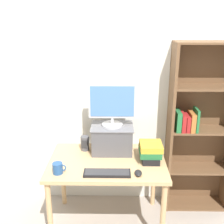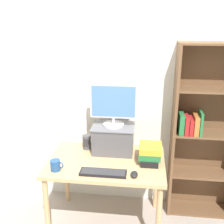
{
  "view_description": "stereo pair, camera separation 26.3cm",
  "coord_description": "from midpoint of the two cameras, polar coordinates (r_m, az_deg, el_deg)",
  "views": [
    {
      "loc": [
        0.08,
        -2.41,
        2.05
      ],
      "look_at": [
        0.05,
        0.08,
        1.2
      ],
      "focal_mm": 45.0,
      "sensor_mm": 36.0,
      "label": 1
    },
    {
      "loc": [
        0.35,
        -2.39,
        2.05
      ],
      "look_at": [
        0.05,
        0.08,
        1.2
      ],
      "focal_mm": 45.0,
      "sensor_mm": 36.0,
      "label": 2
    }
  ],
  "objects": [
    {
      "name": "coffee_mug",
      "position": [
        2.59,
        -8.52,
        -10.72
      ],
      "size": [
        0.12,
        0.09,
        0.1
      ],
      "color": "#234C84",
      "rests_on": "desk"
    },
    {
      "name": "desk",
      "position": [
        2.79,
        1.58,
        -11.37
      ],
      "size": [
        1.12,
        0.75,
        0.74
      ],
      "color": "tan",
      "rests_on": "ground_plane"
    },
    {
      "name": "riser_box",
      "position": [
        2.87,
        2.94,
        -5.33
      ],
      "size": [
        0.42,
        0.33,
        0.28
      ],
      "color": "#515156",
      "rests_on": "desk"
    },
    {
      "name": "keyboard",
      "position": [
        2.52,
        1.24,
        -12.3
      ],
      "size": [
        0.41,
        0.13,
        0.02
      ],
      "color": "black",
      "rests_on": "desk"
    },
    {
      "name": "desk_speaker",
      "position": [
        2.94,
        -2.6,
        -6.17
      ],
      "size": [
        0.09,
        0.09,
        0.15
      ],
      "color": "#4C4C51",
      "rests_on": "desk"
    },
    {
      "name": "bookshelf_unit",
      "position": [
        3.07,
        20.6,
        -3.89
      ],
      "size": [
        0.7,
        0.28,
        1.83
      ],
      "color": "brown",
      "rests_on": "ground_plane"
    },
    {
      "name": "ground_plane",
      "position": [
        3.17,
        1.47,
        -21.59
      ],
      "size": [
        12.0,
        12.0,
        0.0
      ],
      "primitive_type": "plane",
      "color": "#9E9389"
    },
    {
      "name": "computer_mouse",
      "position": [
        2.51,
        7.61,
        -12.53
      ],
      "size": [
        0.06,
        0.1,
        0.04
      ],
      "color": "black",
      "rests_on": "desk"
    },
    {
      "name": "book_stack",
      "position": [
        2.72,
        10.49,
        -8.31
      ],
      "size": [
        0.21,
        0.25,
        0.17
      ],
      "color": "black",
      "rests_on": "desk"
    },
    {
      "name": "computer_monitor",
      "position": [
        2.74,
        3.06,
        1.55
      ],
      "size": [
        0.46,
        0.21,
        0.43
      ],
      "color": "#B7B7BA",
      "rests_on": "riser_box"
    },
    {
      "name": "back_wall",
      "position": [
        3.02,
        2.61,
        4.33
      ],
      "size": [
        7.0,
        0.08,
        2.6
      ],
      "color": "silver",
      "rests_on": "ground_plane"
    }
  ]
}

